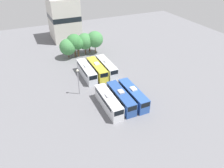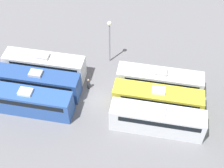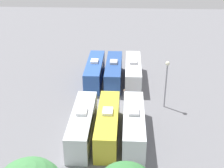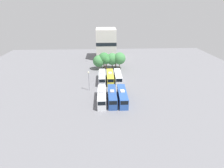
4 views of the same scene
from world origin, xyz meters
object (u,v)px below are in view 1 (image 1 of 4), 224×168
object	(u,v)px
tree_3	(85,41)
depot_building	(64,18)
light_pole	(78,77)
bus_4	(97,69)
bus_5	(106,66)
worker_person	(103,90)
bus_1	(121,98)
bus_0	(108,101)
tree_0	(68,47)
bus_3	(87,71)
tree_1	(74,42)
tree_2	(78,44)
tree_5	(95,39)
tree_4	(89,41)
bus_2	(133,95)

from	to	relation	value
tree_3	depot_building	size ratio (longest dim) A/B	0.46
light_pole	tree_3	world-z (taller)	tree_3
bus_4	depot_building	xyz separation A→B (m)	(-0.87, 32.84, 6.17)
bus_5	worker_person	world-z (taller)	bus_5
bus_1	tree_3	world-z (taller)	tree_3
bus_0	bus_5	size ratio (longest dim) A/B	1.00
tree_0	tree_3	xyz separation A→B (m)	(6.17, 0.99, 0.59)
bus_3	worker_person	world-z (taller)	bus_3
tree_1	tree_2	xyz separation A→B (m)	(0.97, -0.42, -0.58)
tree_5	depot_building	size ratio (longest dim) A/B	0.49
bus_0	tree_1	xyz separation A→B (m)	(0.90, 30.03, 3.31)
light_pole	tree_3	size ratio (longest dim) A/B	0.96
worker_person	depot_building	size ratio (longest dim) A/B	0.11
tree_3	tree_5	world-z (taller)	tree_5
bus_0	tree_3	bearing A→B (deg)	81.27
tree_4	depot_building	size ratio (longest dim) A/B	0.37
tree_1	tree_2	world-z (taller)	tree_1
tree_2	tree_3	world-z (taller)	tree_3
bus_0	tree_1	distance (m)	30.22
depot_building	bus_5	bearing A→B (deg)	-83.16
tree_2	tree_4	bearing A→B (deg)	20.06
bus_3	bus_4	bearing A→B (deg)	0.32
tree_4	worker_person	bearing A→B (deg)	-101.53
worker_person	bus_5	bearing A→B (deg)	62.68
worker_person	light_pole	distance (m)	7.21
bus_3	tree_2	bearing A→B (deg)	82.70
bus_2	bus_5	size ratio (longest dim) A/B	1.00
bus_3	light_pole	distance (m)	9.17
tree_1	tree_3	world-z (taller)	tree_1
tree_5	tree_1	bearing A→B (deg)	179.16
worker_person	tree_3	bearing A→B (deg)	82.11
bus_2	light_pole	bearing A→B (deg)	143.21
light_pole	tree_2	distance (m)	22.45
light_pole	tree_1	size ratio (longest dim) A/B	0.90
bus_2	tree_2	bearing A→B (deg)	98.56
bus_0	tree_2	size ratio (longest dim) A/B	1.64
tree_3	depot_building	distance (m)	18.25
bus_4	tree_0	world-z (taller)	tree_0
bus_3	tree_0	world-z (taller)	tree_0
tree_4	bus_4	bearing A→B (deg)	-101.69
bus_2	light_pole	distance (m)	13.71
tree_2	tree_3	distance (m)	3.00
tree_0	depot_building	bearing A→B (deg)	78.67
bus_3	tree_3	distance (m)	16.03
bus_2	bus_5	distance (m)	15.70
bus_0	tree_2	distance (m)	29.79
bus_4	tree_4	xyz separation A→B (m)	(3.26, 15.76, 2.31)
bus_1	depot_building	size ratio (longest dim) A/B	0.69
bus_3	tree_2	size ratio (longest dim) A/B	1.64
bus_2	tree_5	xyz separation A→B (m)	(1.72, 29.89, 3.11)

